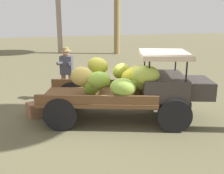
# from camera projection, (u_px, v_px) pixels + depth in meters

# --- Properties ---
(ground_plane) EXTENTS (60.00, 60.00, 0.00)m
(ground_plane) POSITION_uv_depth(u_px,v_px,m) (110.00, 116.00, 7.49)
(ground_plane) COLOR brown
(truck) EXTENTS (4.66, 2.90, 1.86)m
(truck) POSITION_uv_depth(u_px,v_px,m) (132.00, 86.00, 7.02)
(truck) COLOR #38322F
(truck) RESTS_ON ground
(farmer) EXTENTS (0.57, 0.54, 1.76)m
(farmer) POSITION_uv_depth(u_px,v_px,m) (67.00, 70.00, 8.79)
(farmer) COLOR #926252
(farmer) RESTS_ON ground
(wooden_crate) EXTENTS (0.67, 0.56, 0.40)m
(wooden_crate) POSITION_uv_depth(u_px,v_px,m) (38.00, 109.00, 7.47)
(wooden_crate) COLOR #8E5F44
(wooden_crate) RESTS_ON ground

